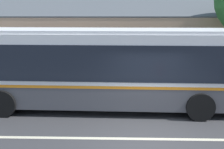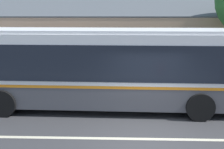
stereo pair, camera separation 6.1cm
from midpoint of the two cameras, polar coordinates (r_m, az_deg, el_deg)
ground_plane at (r=8.75m, az=7.81°, el=-12.87°), size 300.00×300.00×0.00m
sidewalk_far at (r=14.36m, az=5.30°, el=-2.32°), size 60.00×3.00×0.15m
lane_divider_stripe at (r=8.75m, az=7.81°, el=-12.85°), size 60.00×0.16×0.01m
community_building at (r=21.32m, az=3.41°, el=7.41°), size 27.34×10.16×6.56m
transit_bus at (r=10.99m, az=-3.11°, el=1.69°), size 12.24×2.98×3.11m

